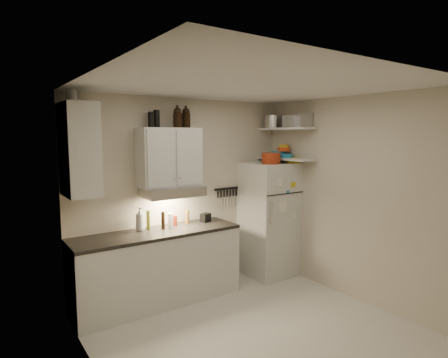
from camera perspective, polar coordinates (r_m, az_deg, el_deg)
floor at (r=4.40m, az=4.28°, el=-22.03°), size 3.20×3.00×0.02m
ceiling at (r=3.90m, az=4.63°, el=14.11°), size 3.20×3.00×0.02m
back_wall at (r=5.19m, az=-6.11°, el=-2.28°), size 3.20×0.02×2.60m
left_wall at (r=3.21m, az=-18.72°, el=-8.18°), size 0.02×3.00×2.60m
right_wall at (r=5.10m, az=18.67°, el=-2.75°), size 0.02×3.00×2.60m
base_cabinet at (r=4.89m, az=-10.02°, el=-13.31°), size 2.10×0.60×0.88m
countertop at (r=4.76m, az=-10.14°, el=-8.09°), size 2.10×0.62×0.04m
upper_cabinet at (r=4.84m, az=-8.33°, el=3.30°), size 0.80×0.33×0.75m
side_cabinet at (r=4.32m, az=-21.20°, el=4.18°), size 0.33×0.55×1.00m
range_hood at (r=4.83m, az=-7.90°, el=-1.90°), size 0.76×0.46×0.12m
fridge at (r=5.70m, az=6.85°, el=-6.09°), size 0.70×0.68×1.70m
shelf_hi at (r=5.59m, az=9.52°, el=7.57°), size 0.30×0.95×0.03m
shelf_lo at (r=5.60m, az=9.43°, el=3.07°), size 0.30×0.95×0.03m
knife_strip at (r=5.53m, az=0.40°, el=-1.48°), size 0.42×0.02×0.03m
dutch_oven at (r=5.38m, az=7.18°, el=3.16°), size 0.34×0.34×0.16m
book_stack at (r=5.62m, az=10.31°, el=2.84°), size 0.26×0.28×0.08m
spice_jar at (r=5.54m, az=6.93°, el=3.02°), size 0.09×0.09×0.11m
stock_pot at (r=5.76m, az=7.47°, el=8.65°), size 0.28×0.28×0.19m
tin_a at (r=5.51m, az=10.02°, el=8.62°), size 0.21×0.20×0.17m
tin_b at (r=5.45m, az=11.95°, el=8.74°), size 0.23×0.23×0.20m
bowl_teal at (r=5.75m, az=8.30°, el=3.79°), size 0.23×0.23×0.09m
bowl_orange at (r=5.69m, az=9.07°, el=4.49°), size 0.19×0.19×0.06m
bowl_yellow at (r=5.69m, az=9.08°, el=5.00°), size 0.14×0.14×0.05m
plates at (r=5.58m, az=9.31°, el=3.51°), size 0.31×0.31×0.06m
growler_a at (r=4.84m, az=-7.11°, el=9.31°), size 0.12×0.12×0.26m
growler_b at (r=4.98m, az=-5.81°, el=9.28°), size 0.13×0.13×0.27m
thermos_a at (r=4.84m, az=-10.22°, el=9.01°), size 0.10×0.10×0.22m
thermos_b at (r=4.78m, az=-11.11°, el=8.85°), size 0.08×0.08×0.19m
side_jar at (r=4.41m, az=-22.20°, el=11.64°), size 0.14×0.14×0.15m
soap_bottle at (r=4.78m, az=-12.69°, el=-5.82°), size 0.16×0.16×0.33m
pepper_mill at (r=5.08m, az=-5.63°, el=-5.76°), size 0.07×0.07×0.19m
oil_bottle at (r=4.83m, az=-11.47°, el=-6.17°), size 0.06×0.06×0.24m
vinegar_bottle at (r=4.82m, az=-9.28°, el=-6.25°), size 0.06×0.06×0.23m
clear_bottle at (r=4.86m, az=-8.14°, el=-6.31°), size 0.08×0.08×0.20m
red_jar at (r=5.00m, az=-7.55°, el=-6.28°), size 0.08×0.08×0.14m
caddy at (r=5.18m, az=-2.84°, el=-5.89°), size 0.16×0.13×0.12m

